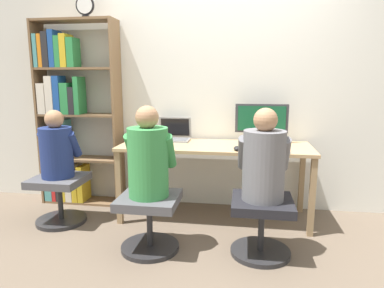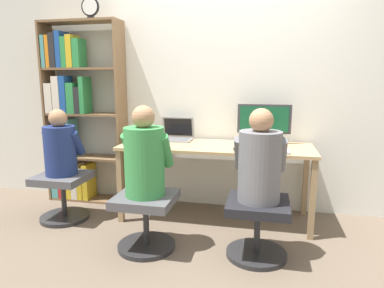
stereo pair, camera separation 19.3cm
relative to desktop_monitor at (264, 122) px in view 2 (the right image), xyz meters
name	(u,v)px [view 2 (the right image)]	position (x,y,z in m)	size (l,w,h in m)	color
ground_plane	(209,231)	(-0.44, -0.53, -0.95)	(14.00, 14.00, 0.00)	brown
wall_back	(222,85)	(-0.44, 0.19, 0.35)	(10.00, 0.05, 2.60)	silver
desk	(216,153)	(-0.44, -0.20, -0.29)	(1.83, 0.65, 0.74)	tan
desktop_monitor	(264,122)	(0.00, 0.00, 0.00)	(0.52, 0.17, 0.38)	#333338
laptop	(176,135)	(-0.89, -0.01, -0.16)	(0.34, 0.27, 0.23)	gray
keyboard	(266,151)	(0.03, -0.44, -0.20)	(0.39, 0.14, 0.03)	#B2B2B7
computer_mouse_by_keyboard	(236,149)	(-0.23, -0.43, -0.19)	(0.06, 0.10, 0.04)	black
office_chair_left	(257,223)	(-0.01, -0.88, -0.67)	(0.47, 0.47, 0.46)	#262628
office_chair_right	(146,216)	(-0.90, -0.94, -0.67)	(0.47, 0.47, 0.46)	#262628
person_at_monitor	(260,162)	(-0.01, -0.88, -0.19)	(0.39, 0.35, 0.70)	slate
person_at_laptop	(145,157)	(-0.90, -0.94, -0.19)	(0.39, 0.35, 0.71)	#388C47
bookshelf	(74,117)	(-2.06, 0.00, 0.01)	(0.89, 0.26, 1.97)	brown
desk_clock	(90,7)	(-1.77, -0.05, 1.13)	(0.19, 0.03, 0.21)	black
office_chair_side	(63,192)	(-1.89, -0.55, -0.67)	(0.47, 0.47, 0.46)	#262628
person_near_shelf	(60,147)	(-1.89, -0.55, -0.22)	(0.36, 0.32, 0.63)	navy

